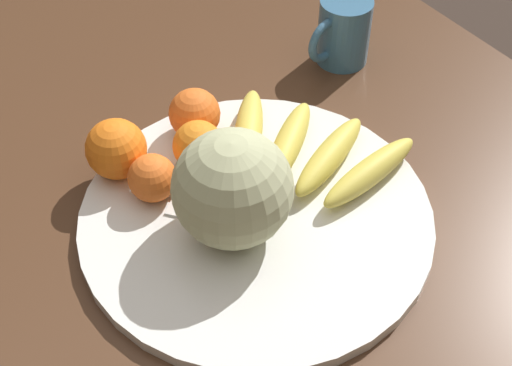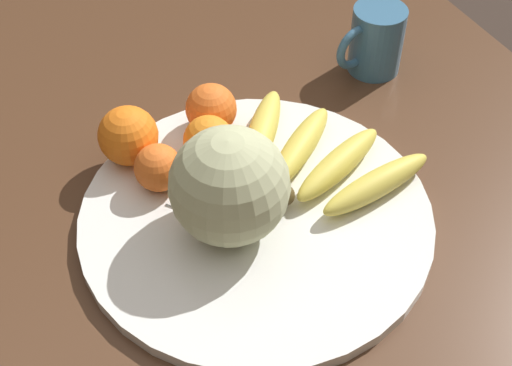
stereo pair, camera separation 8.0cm
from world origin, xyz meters
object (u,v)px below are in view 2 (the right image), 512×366
melon (229,186)px  ceramic_mug (375,40)px  orange_back_left (158,168)px  fruit_bowl (256,216)px  orange_back_right (209,141)px  produce_tag (206,207)px  kitchen_table (267,221)px  orange_front_right (128,136)px  banana_bunch (315,156)px  orange_front_left (211,109)px  orange_mid_center (249,155)px

melon → ceramic_mug: 0.38m
orange_back_left → fruit_bowl: bearing=-137.0°
orange_back_right → produce_tag: 0.09m
kitchen_table → orange_front_right: (0.08, 0.15, 0.15)m
orange_back_left → produce_tag: 0.07m
banana_bunch → ceramic_mug: 0.24m
orange_back_right → fruit_bowl: bearing=-172.7°
melon → orange_back_left: bearing=26.9°
kitchen_table → produce_tag: (-0.04, 0.10, 0.12)m
orange_front_left → orange_mid_center: size_ratio=1.19×
orange_back_right → ceramic_mug: ceramic_mug is taller
melon → orange_front_left: melon is taller
kitchen_table → orange_mid_center: 0.15m
banana_bunch → kitchen_table: bearing=114.6°
orange_mid_center → ceramic_mug: ceramic_mug is taller
orange_mid_center → fruit_bowl: bearing=161.2°
orange_mid_center → kitchen_table: bearing=-78.0°
orange_front_right → orange_back_left: size_ratio=1.28×
kitchen_table → orange_back_left: 0.20m
melon → kitchen_table: bearing=-48.1°
orange_mid_center → melon: bearing=141.1°
kitchen_table → orange_back_left: (0.02, 0.14, 0.15)m
orange_back_right → ceramic_mug: size_ratio=0.56×
orange_back_right → ceramic_mug: bearing=-73.3°
orange_front_right → orange_back_right: (-0.05, -0.09, -0.01)m
fruit_bowl → melon: (-0.01, 0.04, 0.08)m
orange_mid_center → produce_tag: size_ratio=0.61×
banana_bunch → produce_tag: 0.15m
kitchen_table → orange_front_right: 0.23m
orange_back_left → melon: bearing=-153.1°
melon → orange_back_right: melon is taller
orange_back_left → orange_back_right: 0.07m
orange_back_left → orange_back_right: bearing=-78.7°
banana_bunch → orange_front_right: orange_front_right is taller
melon → orange_mid_center: bearing=-38.9°
orange_front_left → orange_mid_center: 0.10m
orange_mid_center → banana_bunch: bearing=-109.4°
kitchen_table → melon: 0.22m
melon → produce_tag: 0.08m
melon → banana_bunch: melon is taller
orange_back_left → ceramic_mug: bearing=-74.4°
kitchen_table → orange_back_left: orange_back_left is taller
orange_back_left → banana_bunch: bearing=-106.5°
kitchen_table → produce_tag: produce_tag is taller
melon → ceramic_mug: bearing=-57.7°
orange_back_left → ceramic_mug: ceramic_mug is taller
orange_back_left → produce_tag: bearing=-148.8°
melon → ceramic_mug: (0.20, -0.32, -0.03)m
melon → orange_front_right: 0.18m
melon → orange_front_left: 0.18m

